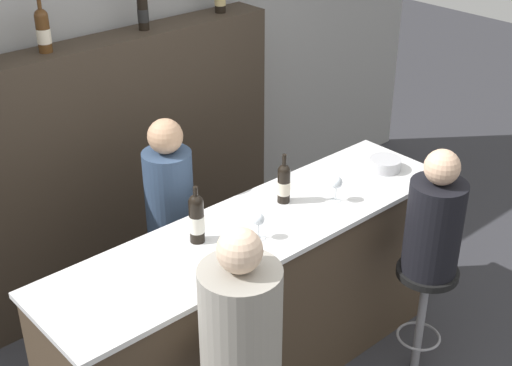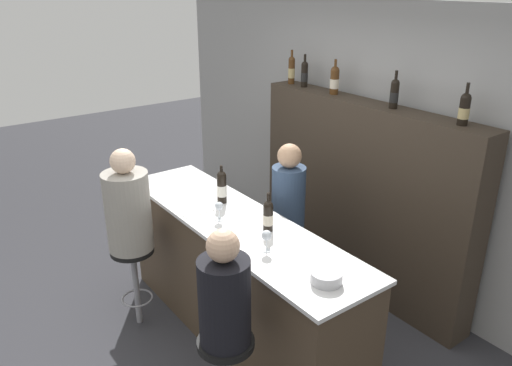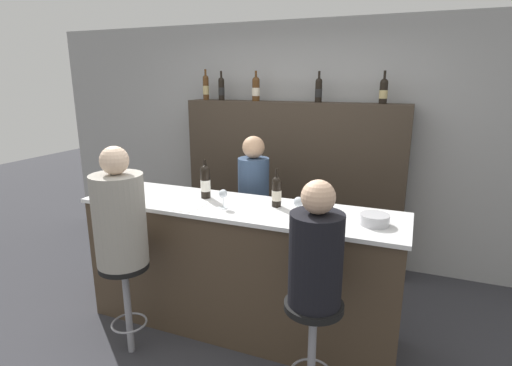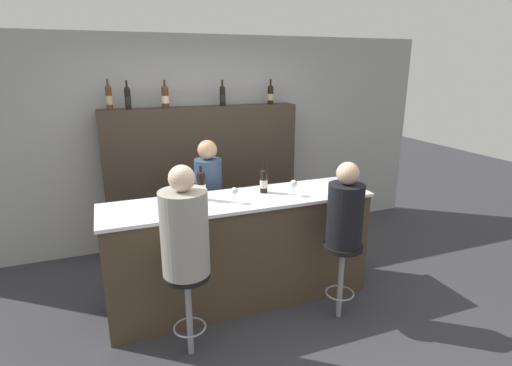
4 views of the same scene
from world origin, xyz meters
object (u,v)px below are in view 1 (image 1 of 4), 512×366
at_px(wine_glass_1, 336,183).
at_px(bar_stool_right, 425,293).
at_px(wine_glass_0, 259,221).
at_px(metal_bowl, 385,164).
at_px(guest_seated_left, 241,326).
at_px(wine_bottle_backbar_3, 143,10).
at_px(bartender, 172,241).
at_px(wine_bottle_counter_0, 197,218).
at_px(guest_seated_right, 435,221).
at_px(wine_bottle_backbar_2, 43,30).
at_px(wine_bottle_counter_1, 284,183).

xyz_separation_m(wine_glass_1, bar_stool_right, (0.25, -0.50, -0.61)).
height_order(wine_glass_0, metal_bowl, wine_glass_0).
height_order(wine_glass_0, guest_seated_left, guest_seated_left).
relative_size(wine_glass_0, guest_seated_left, 0.17).
bearing_deg(wine_bottle_backbar_3, wine_glass_0, -103.08).
relative_size(metal_bowl, bartender, 0.13).
bearing_deg(wine_bottle_counter_0, guest_seated_right, -32.28).
bearing_deg(guest_seated_right, wine_bottle_counter_0, 147.72).
bearing_deg(bartender, metal_bowl, -30.11).
distance_m(wine_glass_1, metal_bowl, 0.52).
height_order(wine_bottle_backbar_2, metal_bowl, wine_bottle_backbar_2).
bearing_deg(wine_bottle_counter_1, wine_glass_1, -39.71).
relative_size(wine_bottle_backbar_2, bar_stool_right, 0.43).
bearing_deg(wine_glass_1, wine_bottle_backbar_2, 121.87).
bearing_deg(wine_bottle_counter_0, guest_seated_left, -113.28).
distance_m(wine_bottle_backbar_2, bartender, 1.44).
bearing_deg(wine_glass_0, wine_bottle_counter_0, 143.49).
relative_size(wine_bottle_counter_0, guest_seated_right, 0.43).
bearing_deg(metal_bowl, wine_bottle_counter_1, 170.16).
bearing_deg(bar_stool_right, bartender, 125.94).
relative_size(wine_bottle_backbar_3, guest_seated_right, 0.41).
bearing_deg(metal_bowl, wine_bottle_counter_0, 174.59).
distance_m(wine_bottle_backbar_2, guest_seated_right, 2.45).
height_order(wine_bottle_counter_1, wine_bottle_backbar_2, wine_bottle_backbar_2).
distance_m(wine_bottle_backbar_2, wine_glass_0, 1.69).
relative_size(wine_bottle_counter_1, wine_bottle_backbar_3, 0.97).
xyz_separation_m(wine_glass_0, bartender, (-0.05, 0.73, -0.45)).
bearing_deg(bar_stool_right, wine_bottle_backbar_2, 120.60).
bearing_deg(bar_stool_right, guest_seated_left, 180.00).
bearing_deg(wine_bottle_counter_1, wine_bottle_backbar_2, 118.23).
bearing_deg(wine_bottle_backbar_2, metal_bowl, -44.79).
xyz_separation_m(wine_glass_0, metal_bowl, (1.10, 0.06, -0.07)).
height_order(wine_bottle_counter_1, wine_glass_0, wine_bottle_counter_1).
xyz_separation_m(metal_bowl, guest_seated_right, (-0.26, -0.56, -0.04)).
bearing_deg(bartender, wine_glass_1, -48.70).
height_order(metal_bowl, bartender, bartender).
distance_m(wine_bottle_backbar_3, bartender, 1.46).
bearing_deg(bar_stool_right, guest_seated_right, 0.00).
bearing_deg(wine_bottle_counter_0, wine_bottle_backbar_2, 93.61).
bearing_deg(guest_seated_right, wine_bottle_backbar_2, 120.60).
relative_size(wine_bottle_backbar_3, guest_seated_left, 0.36).
distance_m(wine_glass_0, wine_glass_1, 0.59).
bearing_deg(wine_bottle_backbar_3, guest_seated_left, -114.30).
xyz_separation_m(bar_stool_right, bartender, (-0.89, 1.23, 0.14)).
xyz_separation_m(wine_bottle_counter_0, wine_glass_0, (0.25, -0.19, -0.03)).
bearing_deg(wine_bottle_counter_0, bartender, 69.51).
bearing_deg(guest_seated_right, wine_bottle_counter_1, 124.75).
xyz_separation_m(metal_bowl, bar_stool_right, (-0.26, -0.56, -0.53)).
xyz_separation_m(wine_bottle_counter_1, guest_seated_left, (-0.91, -0.69, -0.09)).
height_order(wine_glass_1, guest_seated_left, guest_seated_left).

